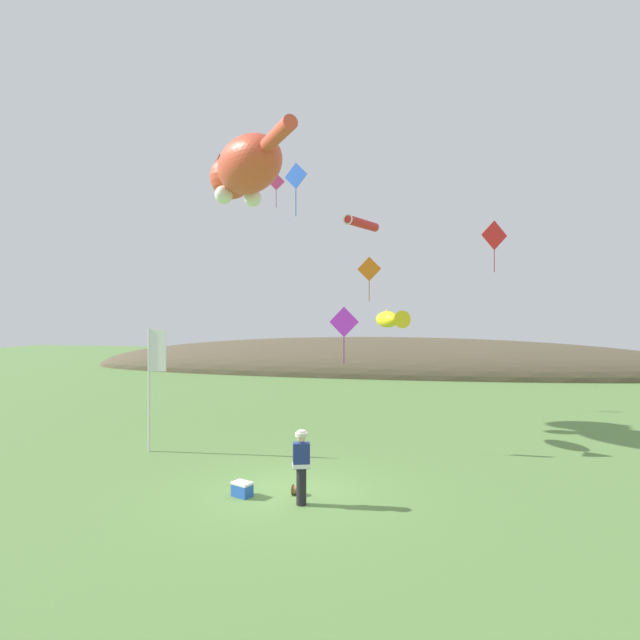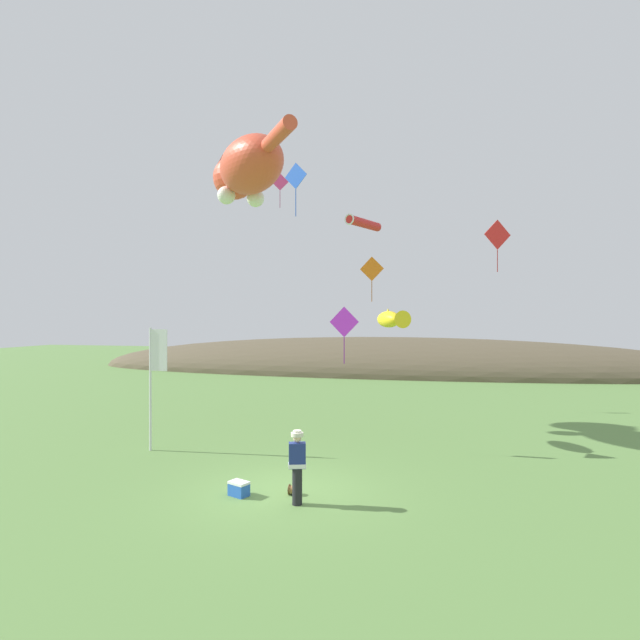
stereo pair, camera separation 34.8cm
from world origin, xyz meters
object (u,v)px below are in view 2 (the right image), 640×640
at_px(picnic_cooler, 239,489).
at_px(kite_diamond_orange, 372,269).
at_px(kite_giant_cat, 247,170).
at_px(kite_fish_windsock, 391,319).
at_px(festival_banner_pole, 155,370).
at_px(festival_attendant, 297,465).
at_px(kite_diamond_blue, 296,177).
at_px(kite_diamond_pink, 280,182).
at_px(kite_tube_streamer, 363,223).
at_px(kite_spool, 292,490).
at_px(kite_diamond_violet, 344,323).
at_px(kite_diamond_red, 497,235).

xyz_separation_m(picnic_cooler, kite_diamond_orange, (2.09, 10.16, 6.44)).
bearing_deg(kite_giant_cat, kite_fish_windsock, -13.20).
xyz_separation_m(festival_banner_pole, kite_diamond_orange, (6.50, 6.79, 3.90)).
bearing_deg(festival_attendant, festival_banner_pole, 148.93).
height_order(kite_diamond_orange, kite_diamond_blue, kite_diamond_blue).
xyz_separation_m(picnic_cooler, kite_giant_cat, (-2.82, 7.80, 10.45)).
bearing_deg(kite_giant_cat, festival_banner_pole, -109.73).
bearing_deg(festival_banner_pole, kite_diamond_pink, 82.01).
distance_m(picnic_cooler, kite_diamond_blue, 9.85).
relative_size(picnic_cooler, kite_diamond_blue, 0.33).
xyz_separation_m(kite_tube_streamer, kite_diamond_orange, (0.12, 1.81, -1.70)).
height_order(kite_fish_windsock, kite_diamond_orange, kite_diamond_orange).
distance_m(kite_spool, kite_diamond_violet, 6.20).
distance_m(kite_spool, kite_diamond_blue, 9.79).
distance_m(festival_attendant, kite_diamond_violet, 6.15).
bearing_deg(kite_spool, kite_diamond_pink, 108.82).
xyz_separation_m(kite_giant_cat, kite_diamond_pink, (-0.23, 5.25, 0.90)).
relative_size(kite_diamond_orange, kite_diamond_blue, 1.12).
relative_size(festival_attendant, picnic_cooler, 3.07).
distance_m(festival_banner_pole, kite_tube_streamer, 9.84).
bearing_deg(festival_attendant, kite_giant_cat, 118.74).
bearing_deg(kite_diamond_blue, kite_diamond_pink, 110.69).
bearing_deg(kite_diamond_blue, kite_diamond_red, 38.38).
bearing_deg(kite_diamond_pink, picnic_cooler, -76.83).
xyz_separation_m(kite_spool, festival_banner_pole, (-5.68, 3.01, 2.58)).
distance_m(kite_diamond_violet, kite_diamond_orange, 5.75).
relative_size(kite_diamond_violet, kite_diamond_orange, 0.98).
height_order(kite_fish_windsock, kite_diamond_pink, kite_diamond_pink).
height_order(kite_diamond_red, kite_diamond_orange, kite_diamond_red).
relative_size(kite_tube_streamer, kite_diamond_violet, 1.11).
distance_m(kite_diamond_violet, kite_diamond_blue, 5.09).
height_order(picnic_cooler, kite_diamond_orange, kite_diamond_orange).
relative_size(kite_diamond_pink, kite_diamond_red, 0.85).
bearing_deg(picnic_cooler, kite_tube_streamer, 76.70).
height_order(kite_giant_cat, kite_diamond_violet, kite_giant_cat).
xyz_separation_m(kite_diamond_pink, kite_diamond_blue, (3.38, -8.94, -2.41)).
height_order(picnic_cooler, kite_diamond_red, kite_diamond_red).
xyz_separation_m(kite_diamond_red, kite_diamond_blue, (-6.95, -5.50, 1.29)).
height_order(kite_fish_windsock, kite_tube_streamer, kite_tube_streamer).
distance_m(festival_attendant, kite_diamond_pink, 17.60).
distance_m(kite_diamond_pink, kite_diamond_violet, 11.91).
distance_m(kite_diamond_violet, kite_diamond_red, 8.03).
xyz_separation_m(kite_spool, kite_diamond_orange, (0.82, 9.80, 6.49)).
distance_m(kite_fish_windsock, kite_diamond_violet, 2.07).
height_order(festival_attendant, kite_giant_cat, kite_giant_cat).
distance_m(festival_attendant, festival_banner_pole, 7.22).
bearing_deg(kite_fish_windsock, kite_tube_streamer, 122.83).
xyz_separation_m(kite_fish_windsock, kite_diamond_blue, (-2.93, -2.27, 4.69)).
bearing_deg(kite_tube_streamer, kite_spool, -95.05).
bearing_deg(festival_banner_pole, festival_attendant, -31.07).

